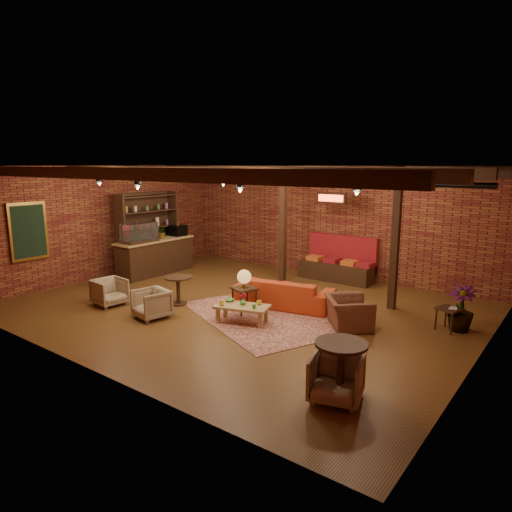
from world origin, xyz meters
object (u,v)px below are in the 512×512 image
Objects in this scene: coffee_table at (242,307)px; side_table_book at (449,310)px; armchair_right at (349,307)px; round_table_left at (178,286)px; plant_tall at (465,264)px; round_table_right at (341,362)px; armchair_a at (110,291)px; armchair_b at (151,302)px; sofa at (284,293)px; armchair_far at (337,376)px; side_table_lamp at (244,280)px.

coffee_table reaches higher than side_table_book.
armchair_right reaches higher than side_table_book.
plant_tall reaches higher than round_table_left.
armchair_a is at bearing 173.30° from round_table_right.
round_table_left is at bearing 177.34° from coffee_table.
round_table_left is 0.98× the size of armchair_b.
armchair_b is at bearing -76.65° from round_table_left.
armchair_right reaches higher than sofa.
armchair_right reaches higher than armchair_far.
armchair_a reaches higher than round_table_left.
round_table_left is at bearing 161.07° from round_table_right.
round_table_left is at bearing -46.23° from armchair_a.
sofa is 3.37× the size of round_table_left.
round_table_left reaches higher than coffee_table.
side_table_lamp is 1.71m from round_table_left.
armchair_right is at bearing 29.98° from coffee_table.
sofa is 2.36× the size of armchair_right.
armchair_a is 0.80× the size of round_table_right.
sofa is 3.12× the size of armchair_far.
round_table_left is 5.89m from side_table_book.
armchair_a is 5.49m from armchair_right.
armchair_a is 7.71m from plant_tall.
coffee_table is 1.99m from round_table_left.
plant_tall is at bearing 63.95° from armchair_far.
sofa is 2.64× the size of round_table_right.
armchair_a is 1.31× the size of side_table_book.
plant_tall is at bearing 31.03° from coffee_table.
side_table_lamp is 0.36× the size of plant_tall.
round_table_right reaches higher than sofa.
sofa is 2.30× the size of side_table_lamp.
round_table_right reaches higher than side_table_book.
sofa is 3.87m from plant_tall.
round_table_right is (4.81, -0.72, 0.23)m from armchair_b.
plant_tall is (6.97, 3.14, 1.02)m from armchair_a.
round_table_left is (-1.63, -0.44, -0.29)m from side_table_lamp.
round_table_left is (-1.98, 0.09, 0.12)m from coffee_table.
armchair_far is (1.15, -2.76, -0.06)m from armchair_right.
coffee_table is at bearing 75.01° from sofa.
side_table_lamp is 4.06m from armchair_far.
armchair_a reaches higher than side_table_book.
plant_tall is at bearing 20.64° from round_table_left.
round_table_right is at bearing 21.22° from armchair_far.
armchair_right is 1.12× the size of round_table_right.
armchair_far is at bearing -33.04° from side_table_lamp.
armchair_right is (5.12, 1.99, 0.08)m from armchair_a.
armchair_far is 4.10m from plant_tall.
armchair_a is at bearing -168.32° from armchair_b.
side_table_lamp is at bearing -58.07° from armchair_a.
sofa is at bearing 86.64° from coffee_table.
armchair_a is at bearing -153.61° from side_table_lamp.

